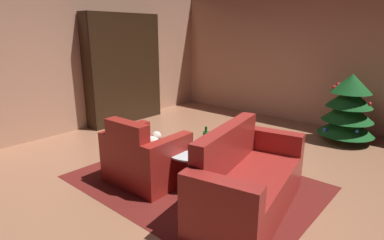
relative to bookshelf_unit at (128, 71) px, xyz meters
The scene contains 11 objects.
ground_plane 3.17m from the bookshelf_unit, 19.15° to the right, with size 7.79×7.79×0.00m, color #9D684A.
wall_back 3.65m from the bookshelf_unit, 39.05° to the left, with size 6.18×0.06×2.65m, color tan.
wall_left 1.05m from the bookshelf_unit, 103.48° to the right, with size 0.06×6.61×2.65m, color tan.
area_rug 3.39m from the bookshelf_unit, 23.96° to the right, with size 2.95×2.14×0.01m, color maroon.
bookshelf_unit is the anchor object (origin of this frame).
armchair_red 3.07m from the bookshelf_unit, 34.65° to the right, with size 0.95×0.78×0.85m.
couch_red 4.11m from the bookshelf_unit, 20.82° to the right, with size 1.02×1.78×0.90m.
coffee_table 3.30m from the bookshelf_unit, 24.27° to the right, with size 0.71×0.71×0.45m.
book_stack_on_table 3.33m from the bookshelf_unit, 23.54° to the right, with size 0.18×0.18×0.06m.
bottle_on_table 3.24m from the bookshelf_unit, 20.85° to the right, with size 0.08×0.08×0.26m.
decorated_tree 4.25m from the bookshelf_unit, 21.85° to the left, with size 0.92×0.92×1.18m.
Camera 1 is at (2.47, -3.09, 1.86)m, focal length 29.33 mm.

